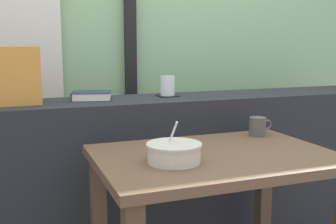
% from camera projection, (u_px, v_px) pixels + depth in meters
% --- Properties ---
extents(outdoor_backdrop, '(4.80, 0.08, 2.80)m').
position_uv_depth(outdoor_backdrop, '(134.00, 3.00, 2.72)').
color(outdoor_backdrop, '#8EBC89').
rests_on(outdoor_backdrop, ground).
extents(curtain_left_panel, '(0.56, 0.06, 2.50)m').
position_uv_depth(curtain_left_panel, '(11.00, 23.00, 2.39)').
color(curtain_left_panel, silver).
rests_on(curtain_left_panel, ground).
extents(window_divider_post, '(0.07, 0.05, 2.60)m').
position_uv_depth(window_divider_post, '(130.00, 18.00, 2.66)').
color(window_divider_post, black).
rests_on(window_divider_post, ground).
extents(dark_console_ledge, '(2.80, 0.38, 0.86)m').
position_uv_depth(dark_console_ledge, '(173.00, 177.00, 2.22)').
color(dark_console_ledge, '#23262B').
rests_on(dark_console_ledge, ground).
extents(breakfast_table, '(0.91, 0.64, 0.72)m').
position_uv_depth(breakfast_table, '(215.00, 187.00, 1.61)').
color(breakfast_table, brown).
rests_on(breakfast_table, ground).
extents(coaster_square, '(0.10, 0.10, 0.00)m').
position_uv_depth(coaster_square, '(168.00, 96.00, 2.18)').
color(coaster_square, black).
rests_on(coaster_square, dark_console_ledge).
extents(juice_glass, '(0.08, 0.08, 0.10)m').
position_uv_depth(juice_glass, '(168.00, 87.00, 2.17)').
color(juice_glass, white).
rests_on(juice_glass, coaster_square).
extents(closed_book, '(0.22, 0.19, 0.04)m').
position_uv_depth(closed_book, '(91.00, 96.00, 2.04)').
color(closed_book, '#1E2D47').
rests_on(closed_book, dark_console_ledge).
extents(throw_pillow, '(0.33, 0.16, 0.26)m').
position_uv_depth(throw_pillow, '(2.00, 76.00, 1.85)').
color(throw_pillow, '#D18938').
rests_on(throw_pillow, dark_console_ledge).
extents(soup_bowl, '(0.20, 0.20, 0.15)m').
position_uv_depth(soup_bowl, '(174.00, 153.00, 1.46)').
color(soup_bowl, beige).
rests_on(soup_bowl, breakfast_table).
extents(ceramic_mug, '(0.11, 0.08, 0.08)m').
position_uv_depth(ceramic_mug, '(258.00, 126.00, 1.90)').
color(ceramic_mug, '#4C4C4C').
rests_on(ceramic_mug, breakfast_table).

